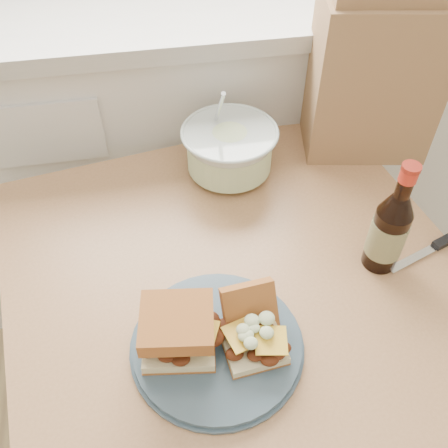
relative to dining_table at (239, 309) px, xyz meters
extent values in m
cube|color=white|center=(-0.01, 0.75, -0.15)|extent=(2.40, 0.60, 0.90)
cube|color=tan|center=(0.00, 0.00, 0.08)|extent=(0.97, 0.97, 0.04)
cube|color=tan|center=(-0.43, 0.31, -0.27)|extent=(0.06, 0.06, 0.66)
cube|color=tan|center=(0.31, 0.43, -0.27)|extent=(0.06, 0.06, 0.66)
cylinder|color=#3B5160|center=(-0.07, -0.13, 0.11)|extent=(0.28, 0.28, 0.02)
cube|color=beige|center=(-0.13, -0.13, 0.13)|extent=(0.13, 0.12, 0.02)
cube|color=yellow|center=(-0.13, -0.13, 0.17)|extent=(0.07, 0.07, 0.00)
cube|color=#A55C2B|center=(-0.13, -0.13, 0.19)|extent=(0.13, 0.12, 0.03)
cube|color=beige|center=(-0.01, -0.16, 0.13)|extent=(0.10, 0.09, 0.02)
cube|color=yellow|center=(-0.01, -0.16, 0.16)|extent=(0.06, 0.06, 0.00)
cube|color=#A55C2B|center=(-0.01, -0.10, 0.16)|extent=(0.09, 0.07, 0.08)
cone|color=silver|center=(0.03, 0.30, 0.16)|extent=(0.20, 0.20, 0.11)
cylinder|color=silver|center=(0.03, 0.30, 0.15)|extent=(0.19, 0.19, 0.07)
torus|color=silver|center=(0.03, 0.30, 0.21)|extent=(0.21, 0.21, 0.01)
cylinder|color=silver|center=(0.02, 0.33, 0.24)|extent=(0.02, 0.09, 0.14)
cylinder|color=black|center=(0.26, -0.01, 0.17)|extent=(0.06, 0.06, 0.13)
cone|color=black|center=(0.26, -0.01, 0.26)|extent=(0.06, 0.06, 0.04)
cylinder|color=black|center=(0.26, -0.01, 0.30)|extent=(0.03, 0.03, 0.06)
cylinder|color=red|center=(0.26, -0.01, 0.32)|extent=(0.03, 0.03, 0.02)
cylinder|color=#A22A1E|center=(0.26, -0.01, 0.34)|extent=(0.03, 0.03, 0.01)
cylinder|color=#373E1F|center=(0.26, -0.01, 0.17)|extent=(0.07, 0.07, 0.08)
cube|color=silver|center=(0.34, -0.01, 0.11)|extent=(0.13, 0.06, 0.00)
cube|color=olive|center=(0.36, 0.35, 0.28)|extent=(0.29, 0.22, 0.35)
camera|label=1|loc=(-0.13, -0.54, 0.84)|focal=40.00mm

